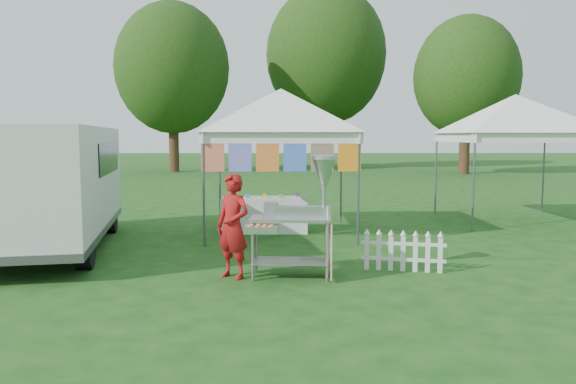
{
  "coord_description": "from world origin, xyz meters",
  "views": [
    {
      "loc": [
        -0.06,
        -8.17,
        2.02
      ],
      "look_at": [
        0.11,
        1.11,
        1.1
      ],
      "focal_mm": 35.0,
      "sensor_mm": 36.0,
      "label": 1
    }
  ],
  "objects": [
    {
      "name": "tree_left",
      "position": [
        -6.0,
        24.0,
        5.83
      ],
      "size": [
        6.4,
        6.4,
        9.53
      ],
      "color": "#382214",
      "rests_on": "ground"
    },
    {
      "name": "canopy_main",
      "position": [
        0.0,
        3.49,
        2.99
      ],
      "size": [
        4.24,
        4.24,
        3.45
      ],
      "color": "#59595E",
      "rests_on": "ground"
    },
    {
      "name": "canopy_right",
      "position": [
        5.5,
        5.0,
        2.99
      ],
      "size": [
        4.24,
        4.24,
        3.45
      ],
      "color": "#59595E",
      "rests_on": "ground"
    },
    {
      "name": "donut_cart",
      "position": [
        0.3,
        -0.27,
        1.03
      ],
      "size": [
        1.31,
        0.81,
        1.75
      ],
      "rotation": [
        0.0,
        0.0,
        -0.07
      ],
      "color": "gray",
      "rests_on": "ground"
    },
    {
      "name": "cargo_van",
      "position": [
        -4.23,
        1.93,
        1.18
      ],
      "size": [
        2.99,
        5.54,
        2.19
      ],
      "rotation": [
        0.0,
        0.0,
        0.18
      ],
      "color": "silver",
      "rests_on": "ground"
    },
    {
      "name": "vendor",
      "position": [
        -0.7,
        -0.26,
        0.75
      ],
      "size": [
        0.65,
        0.61,
        1.49
      ],
      "primitive_type": "imported",
      "rotation": [
        0.0,
        0.0,
        -0.62
      ],
      "color": "maroon",
      "rests_on": "ground"
    },
    {
      "name": "tree_mid",
      "position": [
        3.0,
        28.0,
        7.14
      ],
      "size": [
        7.6,
        7.6,
        11.52
      ],
      "color": "#382214",
      "rests_on": "ground"
    },
    {
      "name": "picket_fence",
      "position": [
        1.81,
        0.08,
        0.29
      ],
      "size": [
        1.23,
        0.32,
        0.56
      ],
      "rotation": [
        0.0,
        0.0,
        -0.23
      ],
      "color": "silver",
      "rests_on": "ground"
    },
    {
      "name": "ground",
      "position": [
        0.0,
        0.0,
        0.0
      ],
      "size": [
        120.0,
        120.0,
        0.0
      ],
      "primitive_type": "plane",
      "color": "#144213",
      "rests_on": "ground"
    },
    {
      "name": "display_table",
      "position": [
        -0.35,
        3.63,
        0.37
      ],
      "size": [
        1.8,
        0.7,
        0.73
      ],
      "primitive_type": "cube",
      "color": "white",
      "rests_on": "ground"
    },
    {
      "name": "tree_right",
      "position": [
        10.0,
        22.0,
        5.18
      ],
      "size": [
        5.6,
        5.6,
        8.42
      ],
      "color": "#382214",
      "rests_on": "ground"
    }
  ]
}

